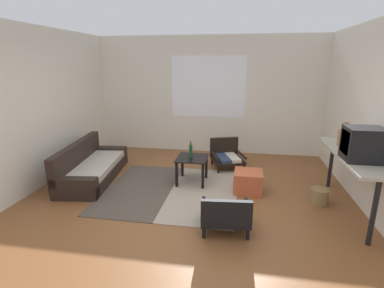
# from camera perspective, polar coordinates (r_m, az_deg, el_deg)

# --- Properties ---
(ground_plane) EXTENTS (7.80, 7.80, 0.00)m
(ground_plane) POSITION_cam_1_polar(r_m,az_deg,el_deg) (4.42, -1.71, -12.67)
(ground_plane) COLOR brown
(far_wall_with_window) EXTENTS (5.60, 0.13, 2.70)m
(far_wall_with_window) POSITION_cam_1_polar(r_m,az_deg,el_deg) (6.96, 3.21, 9.48)
(far_wall_with_window) COLOR silver
(far_wall_with_window) RESTS_ON ground
(side_wall_left) EXTENTS (0.12, 6.60, 2.70)m
(side_wall_left) POSITION_cam_1_polar(r_m,az_deg,el_deg) (5.42, -30.07, 5.62)
(side_wall_left) COLOR silver
(side_wall_left) RESTS_ON ground
(area_rug) EXTENTS (2.20, 2.16, 0.01)m
(area_rug) POSITION_cam_1_polar(r_m,az_deg,el_deg) (5.02, -4.07, -9.01)
(area_rug) COLOR #4C4238
(area_rug) RESTS_ON ground
(couch) EXTENTS (0.98, 2.01, 0.68)m
(couch) POSITION_cam_1_polar(r_m,az_deg,el_deg) (5.76, -19.15, -4.40)
(couch) COLOR black
(couch) RESTS_ON ground
(coffee_table) EXTENTS (0.54, 0.57, 0.47)m
(coffee_table) POSITION_cam_1_polar(r_m,az_deg,el_deg) (5.20, 0.01, -3.71)
(coffee_table) COLOR black
(coffee_table) RESTS_ON ground
(armchair_by_window) EXTENTS (0.77, 0.79, 0.57)m
(armchair_by_window) POSITION_cam_1_polar(r_m,az_deg,el_deg) (6.08, 6.75, -2.12)
(armchair_by_window) COLOR black
(armchair_by_window) RESTS_ON ground
(armchair_striped_foreground) EXTENTS (0.67, 0.63, 0.52)m
(armchair_striped_foreground) POSITION_cam_1_polar(r_m,az_deg,el_deg) (3.83, 6.59, -13.38)
(armchair_striped_foreground) COLOR black
(armchair_striped_foreground) RESTS_ON ground
(ottoman_orange) EXTENTS (0.48, 0.48, 0.35)m
(ottoman_orange) POSITION_cam_1_polar(r_m,az_deg,el_deg) (5.01, 10.91, -7.23)
(ottoman_orange) COLOR #BC5633
(ottoman_orange) RESTS_ON ground
(console_shelf) EXTENTS (0.46, 1.85, 0.87)m
(console_shelf) POSITION_cam_1_polar(r_m,az_deg,el_deg) (4.67, 28.80, -2.67)
(console_shelf) COLOR #B2AD9E
(console_shelf) RESTS_ON ground
(crt_television) EXTENTS (0.45, 0.40, 0.44)m
(crt_television) POSITION_cam_1_polar(r_m,az_deg,el_deg) (4.33, 30.46, -0.03)
(crt_television) COLOR black
(crt_television) RESTS_ON console_shelf
(clay_vase) EXTENTS (0.19, 0.19, 0.36)m
(clay_vase) POSITION_cam_1_polar(r_m,az_deg,el_deg) (5.00, 27.64, 1.25)
(clay_vase) COLOR #A87047
(clay_vase) RESTS_ON console_shelf
(glass_bottle) EXTENTS (0.06, 0.06, 0.30)m
(glass_bottle) POSITION_cam_1_polar(r_m,az_deg,el_deg) (5.13, -0.26, -1.35)
(glass_bottle) COLOR #194723
(glass_bottle) RESTS_ON coffee_table
(wicker_basket) EXTENTS (0.27, 0.27, 0.24)m
(wicker_basket) POSITION_cam_1_polar(r_m,az_deg,el_deg) (4.95, 23.65, -9.34)
(wicker_basket) COLOR olive
(wicker_basket) RESTS_ON ground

